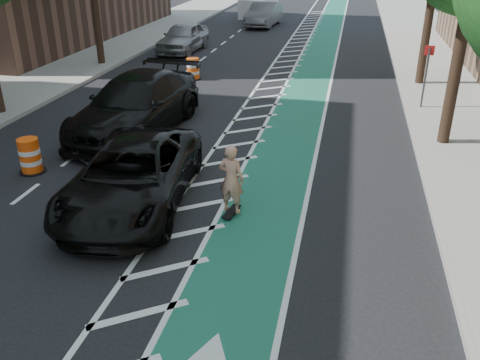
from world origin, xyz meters
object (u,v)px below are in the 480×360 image
(suv_far, at_px, (136,105))
(skateboarder, at_px, (231,179))
(suv_near, at_px, (132,175))
(barrel_a, at_px, (30,157))

(suv_far, bearing_deg, skateboarder, -43.58)
(suv_near, relative_size, suv_far, 0.87)
(suv_near, bearing_deg, skateboarder, -7.06)
(suv_near, xyz_separation_m, barrel_a, (-3.60, 1.17, -0.31))
(barrel_a, bearing_deg, suv_far, 66.75)
(suv_near, bearing_deg, suv_far, 105.69)
(suv_near, bearing_deg, barrel_a, 156.18)
(suv_near, height_order, barrel_a, suv_near)
(skateboarder, distance_m, suv_far, 6.73)
(suv_far, xyz_separation_m, barrel_a, (-1.64, -3.81, -0.47))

